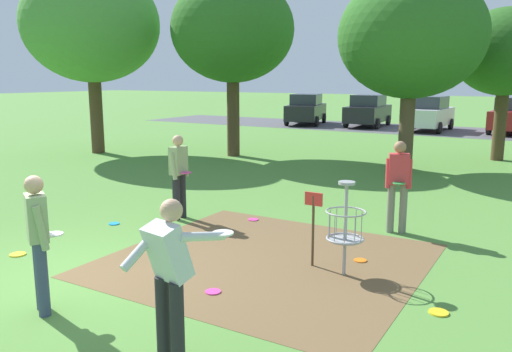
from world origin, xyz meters
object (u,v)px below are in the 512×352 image
at_px(player_throwing, 398,181).
at_px(parked_car_center_right, 429,114).
at_px(tree_mid_right, 506,53).
at_px(parked_car_center_left, 368,111).
at_px(frisbee_far_right, 18,254).
at_px(tree_near_right, 233,30).
at_px(player_waiting_right, 38,236).
at_px(tree_near_left, 91,25).
at_px(frisbee_scattered_b, 213,292).
at_px(frisbee_far_left, 253,220).
at_px(frisbee_scattered_a, 439,312).
at_px(parked_car_leftmost, 306,109).
at_px(player_foreground_watching, 179,172).
at_px(player_waiting_left, 170,273).
at_px(frisbee_mid_grass, 360,260).
at_px(disc_golf_basket, 342,224).
at_px(frisbee_near_basket, 114,224).
at_px(frisbee_by_tee, 159,227).
at_px(tree_mid_left, 411,36).

distance_m(player_throwing, parked_car_center_right, 19.78).
relative_size(tree_mid_right, parked_car_center_left, 1.19).
bearing_deg(frisbee_far_right, tree_near_right, 104.89).
bearing_deg(player_waiting_right, tree_near_left, 134.68).
height_order(player_waiting_right, frisbee_scattered_b, player_waiting_right).
height_order(frisbee_far_left, frisbee_scattered_a, same).
bearing_deg(frisbee_far_left, parked_car_leftmost, 112.41).
xyz_separation_m(player_foreground_watching, frisbee_far_right, (-0.87, -3.08, -0.96)).
bearing_deg(frisbee_scattered_a, parked_car_center_left, 110.61).
height_order(player_waiting_left, tree_mid_right, tree_mid_right).
xyz_separation_m(tree_mid_right, parked_car_leftmost, (-11.68, 9.26, -2.72)).
xyz_separation_m(player_waiting_right, tree_near_left, (-9.90, 10.02, 3.76)).
bearing_deg(player_waiting_left, player_waiting_right, 176.17).
height_order(player_foreground_watching, frisbee_mid_grass, player_foreground_watching).
bearing_deg(tree_near_left, player_waiting_right, -45.32).
height_order(frisbee_far_left, tree_near_right, tree_near_right).
height_order(player_foreground_watching, parked_car_leftmost, parked_car_leftmost).
bearing_deg(frisbee_mid_grass, tree_near_left, 153.47).
height_order(disc_golf_basket, frisbee_near_basket, disc_golf_basket).
bearing_deg(player_waiting_left, frisbee_scattered_a, 51.66).
height_order(frisbee_by_tee, tree_mid_left, tree_mid_left).
bearing_deg(frisbee_far_right, parked_car_center_left, 95.53).
bearing_deg(frisbee_far_left, player_waiting_right, -90.93).
bearing_deg(frisbee_scattered_b, tree_near_right, 121.77).
bearing_deg(frisbee_far_left, player_foreground_watching, -154.11).
bearing_deg(tree_near_left, parked_car_center_left, 70.86).
xyz_separation_m(frisbee_far_right, parked_car_center_left, (-2.36, 24.42, 0.91)).
relative_size(frisbee_near_basket, tree_near_left, 0.03).
bearing_deg(parked_car_leftmost, frisbee_far_right, -75.69).
relative_size(player_waiting_left, frisbee_by_tee, 7.82).
relative_size(tree_near_right, parked_car_leftmost, 1.41).
xyz_separation_m(tree_near_left, parked_car_center_left, (5.39, 15.54, -3.81)).
distance_m(frisbee_by_tee, parked_car_center_left, 22.34).
distance_m(frisbee_by_tee, tree_mid_right, 13.66).
height_order(frisbee_by_tee, parked_car_center_right, parked_car_center_right).
relative_size(player_throwing, frisbee_mid_grass, 8.51).
relative_size(player_foreground_watching, frisbee_mid_grass, 8.51).
height_order(disc_golf_basket, player_waiting_right, player_waiting_right).
distance_m(frisbee_near_basket, tree_mid_right, 14.23).
bearing_deg(tree_mid_right, tree_near_right, -155.83).
bearing_deg(frisbee_by_tee, tree_near_left, 143.15).
bearing_deg(parked_car_center_right, tree_near_right, -107.61).
xyz_separation_m(frisbee_far_left, frisbee_far_right, (-2.23, -3.74, 0.00)).
bearing_deg(frisbee_far_right, tree_mid_right, 69.19).
bearing_deg(frisbee_mid_grass, player_throwing, 88.35).
relative_size(player_foreground_watching, parked_car_leftmost, 0.38).
height_order(player_waiting_right, tree_mid_left, tree_mid_left).
distance_m(player_foreground_watching, frisbee_scattered_a, 5.82).
xyz_separation_m(frisbee_by_tee, tree_near_right, (-3.85, 8.53, 4.45)).
height_order(frisbee_scattered_a, parked_car_leftmost, parked_car_leftmost).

